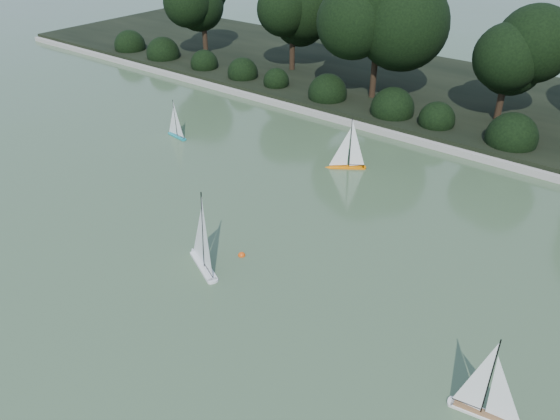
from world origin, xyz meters
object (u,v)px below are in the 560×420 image
object	(u,v)px
sailboat_orange	(345,160)
race_buoy	(242,255)
sailboat_teal	(175,130)
sailboat_white_a	(201,253)
sailboat_white_b	(493,406)

from	to	relation	value
sailboat_orange	race_buoy	world-z (taller)	sailboat_orange
sailboat_teal	sailboat_white_a	bearing A→B (deg)	-38.38
sailboat_teal	race_buoy	world-z (taller)	sailboat_teal
sailboat_white_b	sailboat_teal	size ratio (longest dim) A/B	1.24
sailboat_orange	race_buoy	distance (m)	4.65
sailboat_teal	race_buoy	size ratio (longest dim) A/B	8.25
sailboat_white_b	race_buoy	bearing A→B (deg)	171.47
sailboat_white_a	race_buoy	world-z (taller)	sailboat_white_a
sailboat_white_a	race_buoy	xyz separation A→B (m)	(0.42, 0.70, -0.28)
sailboat_white_a	sailboat_teal	bearing A→B (deg)	141.62
sailboat_orange	sailboat_teal	xyz separation A→B (m)	(-5.05, -1.27, -0.04)
race_buoy	sailboat_teal	bearing A→B (deg)	148.82
sailboat_teal	sailboat_orange	bearing A→B (deg)	14.13
sailboat_white_b	sailboat_orange	world-z (taller)	sailboat_white_b
sailboat_white_a	race_buoy	size ratio (longest dim) A/B	11.92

